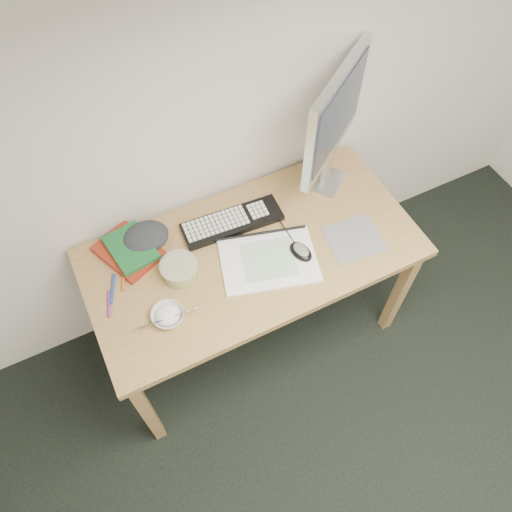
% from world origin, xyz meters
% --- Properties ---
extents(desk, '(1.40, 0.70, 0.75)m').
position_xyz_m(desk, '(-0.17, 1.43, 0.67)').
color(desk, '#A9864D').
rests_on(desk, ground).
extents(mousepad, '(0.25, 0.23, 0.00)m').
position_xyz_m(mousepad, '(0.25, 1.29, 0.75)').
color(mousepad, gray).
rests_on(mousepad, desk).
extents(sketchpad, '(0.45, 0.38, 0.01)m').
position_xyz_m(sketchpad, '(-0.13, 1.35, 0.76)').
color(sketchpad, white).
rests_on(sketchpad, desk).
extents(keyboard, '(0.45, 0.17, 0.03)m').
position_xyz_m(keyboard, '(-0.18, 1.60, 0.76)').
color(keyboard, black).
rests_on(keyboard, desk).
extents(monitor, '(0.44, 0.33, 0.60)m').
position_xyz_m(monitor, '(0.30, 1.63, 1.12)').
color(monitor, silver).
rests_on(monitor, desk).
extents(mouse, '(0.09, 0.13, 0.04)m').
position_xyz_m(mouse, '(0.00, 1.33, 0.78)').
color(mouse, black).
rests_on(mouse, sketchpad).
extents(rice_bowl, '(0.16, 0.16, 0.04)m').
position_xyz_m(rice_bowl, '(-0.60, 1.29, 0.77)').
color(rice_bowl, silver).
rests_on(rice_bowl, desk).
extents(chopsticks, '(0.24, 0.04, 0.02)m').
position_xyz_m(chopsticks, '(-0.61, 1.27, 0.79)').
color(chopsticks, silver).
rests_on(chopsticks, rice_bowl).
extents(fruit_tub, '(0.15, 0.15, 0.07)m').
position_xyz_m(fruit_tub, '(-0.48, 1.45, 0.79)').
color(fruit_tub, gold).
rests_on(fruit_tub, desk).
extents(book_red, '(0.28, 0.31, 0.03)m').
position_xyz_m(book_red, '(-0.64, 1.65, 0.76)').
color(book_red, maroon).
rests_on(book_red, desk).
extents(book_green, '(0.19, 0.24, 0.02)m').
position_xyz_m(book_green, '(-0.62, 1.65, 0.79)').
color(book_green, '#175C29').
rests_on(book_green, book_red).
extents(cloth_lump, '(0.20, 0.18, 0.07)m').
position_xyz_m(cloth_lump, '(-0.55, 1.67, 0.78)').
color(cloth_lump, '#292D31').
rests_on(cloth_lump, desk).
extents(pencil_pink, '(0.15, 0.06, 0.01)m').
position_xyz_m(pencil_pink, '(-0.20, 1.48, 0.75)').
color(pencil_pink, pink).
rests_on(pencil_pink, desk).
extents(pencil_tan, '(0.17, 0.06, 0.01)m').
position_xyz_m(pencil_tan, '(-0.18, 1.48, 0.75)').
color(pencil_tan, tan).
rests_on(pencil_tan, desk).
extents(pencil_black, '(0.18, 0.03, 0.01)m').
position_xyz_m(pencil_black, '(-0.08, 1.54, 0.75)').
color(pencil_black, black).
rests_on(pencil_black, desk).
extents(marker_blue, '(0.06, 0.13, 0.01)m').
position_xyz_m(marker_blue, '(-0.75, 1.51, 0.76)').
color(marker_blue, '#1B3F95').
rests_on(marker_blue, desk).
extents(marker_orange, '(0.06, 0.13, 0.01)m').
position_xyz_m(marker_orange, '(-0.69, 1.55, 0.76)').
color(marker_orange, '#D55F19').
rests_on(marker_orange, desk).
extents(marker_purple, '(0.05, 0.12, 0.01)m').
position_xyz_m(marker_purple, '(-0.78, 1.45, 0.76)').
color(marker_purple, '#772589').
rests_on(marker_purple, desk).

